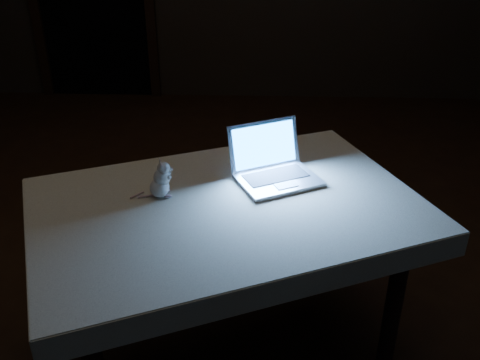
# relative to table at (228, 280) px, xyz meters

# --- Properties ---
(floor) EXTENTS (5.00, 5.00, 0.00)m
(floor) POSITION_rel_table_xyz_m (-0.22, 0.52, -0.33)
(floor) COLOR black
(floor) RESTS_ON ground
(table) EXTENTS (1.45, 1.21, 0.66)m
(table) POSITION_rel_table_xyz_m (0.00, 0.00, 0.00)
(table) COLOR black
(table) RESTS_ON floor
(tablecloth) EXTENTS (1.55, 1.30, 0.09)m
(tablecloth) POSITION_rel_table_xyz_m (-0.08, 0.05, 0.29)
(tablecloth) COLOR beige
(tablecloth) RESTS_ON table
(laptop) EXTENTS (0.37, 0.35, 0.20)m
(laptop) POSITION_rel_table_xyz_m (0.18, 0.16, 0.44)
(laptop) COLOR #B2B1B6
(laptop) RESTS_ON tablecloth
(plush_mouse) EXTENTS (0.14, 0.14, 0.14)m
(plush_mouse) POSITION_rel_table_xyz_m (-0.24, 0.04, 0.41)
(plush_mouse) COLOR silver
(plush_mouse) RESTS_ON tablecloth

